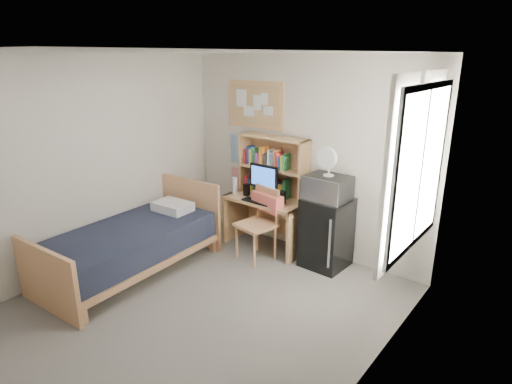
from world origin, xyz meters
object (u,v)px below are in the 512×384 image
Objects in this scene: bulletin_board at (255,105)px; desk at (266,223)px; monitor at (264,183)px; desk_chair at (256,225)px; speaker_right at (282,198)px; mini_fridge at (326,233)px; microwave at (328,188)px; speaker_left at (247,190)px; desk_fan at (329,163)px; bed at (130,250)px.

desk is (0.41, -0.29, -1.57)m from bulletin_board.
bulletin_board is at bearing 140.50° from monitor.
desk is at bearing -34.83° from bulletin_board.
desk_chair is (0.11, -0.38, 0.13)m from desk.
speaker_right reaches higher than desk.
desk_chair is 0.49m from speaker_right.
microwave is (-0.00, -0.02, 0.60)m from mini_fridge.
speaker_left is (0.11, -0.34, -1.13)m from bulletin_board.
desk_fan reaches higher than speaker_right.
microwave is (0.63, 0.06, 0.24)m from speaker_right.
desk is at bearing 11.31° from speaker_left.
bulletin_board is 1.37m from speaker_right.
monitor is at bearing -0.00° from speaker_left.
mini_fridge reaches higher than speaker_left.
bed is 1.90m from monitor.
microwave is at bearing 4.37° from monitor.
desk_chair is 2.04× the size of monitor.
microwave is at bearing -90.00° from mini_fridge.
monitor is at bearing 57.10° from bed.
desk_chair is at bearing -37.55° from speaker_left.
mini_fridge is at bearing 90.00° from desk_fan.
desk_fan reaches higher than desk_chair.
mini_fridge is at bearing 38.86° from bed.
desk_chair is 1.60m from bed.
desk is at bearing 117.74° from desk_chair.
speaker_left is at bearing 152.97° from desk_chair.
microwave is at bearing -12.09° from bulletin_board.
desk_chair is at bearing -72.78° from desk.
mini_fridge is 0.43× the size of bed.
desk_fan is (0.00, 0.00, 0.31)m from microwave.
mini_fridge is 0.91m from desk_fan.
speaker_left is 0.32× the size of microwave.
mini_fridge is at bearing 1.90° from desk.
desk_chair is 5.80× the size of speaker_left.
bulletin_board is 0.98× the size of desk_chair.
microwave is at bearing 6.45° from speaker_right.
desk_chair is at bearing 47.65° from bed.
desk is 2.21× the size of microwave.
desk is at bearing 90.00° from monitor.
bulletin_board reaches higher than microwave.
speaker_right is (1.19, 1.55, 0.51)m from bed.
bulletin_board is 5.66× the size of speaker_left.
monitor is 1.01m from desk_fan.
desk is 1.84m from bed.
desk is 0.54× the size of bed.
bulletin_board is 2.55m from bed.
speaker_left is 0.60m from speaker_right.
mini_fridge is 0.72m from speaker_right.
desk_chair reaches higher than speaker_right.
mini_fridge reaches higher than bed.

